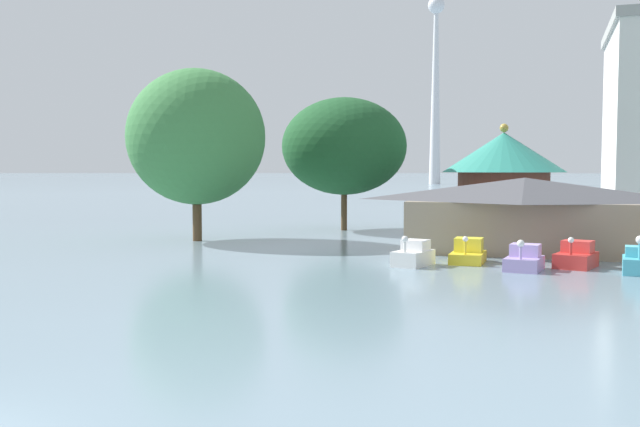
# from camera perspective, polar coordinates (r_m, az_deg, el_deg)

# --- Properties ---
(pedal_boat_white) EXTENTS (2.02, 2.71, 1.63)m
(pedal_boat_white) POSITION_cam_1_polar(r_m,az_deg,el_deg) (36.91, 7.54, -3.35)
(pedal_boat_white) COLOR white
(pedal_boat_white) RESTS_ON ground
(pedal_boat_yellow) EXTENTS (1.74, 2.80, 1.52)m
(pedal_boat_yellow) POSITION_cam_1_polar(r_m,az_deg,el_deg) (38.59, 11.86, -3.14)
(pedal_boat_yellow) COLOR yellow
(pedal_boat_yellow) RESTS_ON ground
(pedal_boat_lavender) EXTENTS (1.97, 2.66, 1.60)m
(pedal_boat_lavender) POSITION_cam_1_polar(r_m,az_deg,el_deg) (36.41, 16.15, -3.61)
(pedal_boat_lavender) COLOR #B299D8
(pedal_boat_lavender) RESTS_ON ground
(pedal_boat_red) EXTENTS (2.34, 2.92, 1.62)m
(pedal_boat_red) POSITION_cam_1_polar(r_m,az_deg,el_deg) (38.27, 19.96, -3.29)
(pedal_boat_red) COLOR red
(pedal_boat_red) RESTS_ON ground
(pedal_boat_cyan) EXTENTS (1.61, 2.51, 1.90)m
(pedal_boat_cyan) POSITION_cam_1_polar(r_m,az_deg,el_deg) (37.15, 24.30, -3.60)
(pedal_boat_cyan) COLOR #4CB7CC
(pedal_boat_cyan) RESTS_ON ground
(boathouse) EXTENTS (14.43, 6.94, 4.49)m
(boathouse) POSITION_cam_1_polar(r_m,az_deg,el_deg) (43.87, 16.14, 0.01)
(boathouse) COLOR gray
(boathouse) RESTS_ON ground
(green_roof_pavilion) EXTENTS (9.78, 9.78, 8.64)m
(green_roof_pavilion) POSITION_cam_1_polar(r_m,az_deg,el_deg) (58.69, 14.57, 3.06)
(green_roof_pavilion) COLOR brown
(green_roof_pavilion) RESTS_ON ground
(shoreline_tree_tall_left) EXTENTS (9.56, 9.56, 11.91)m
(shoreline_tree_tall_left) POSITION_cam_1_polar(r_m,az_deg,el_deg) (49.90, -9.94, 6.10)
(shoreline_tree_tall_left) COLOR brown
(shoreline_tree_tall_left) RESTS_ON ground
(shoreline_tree_mid) EXTENTS (10.16, 10.16, 10.81)m
(shoreline_tree_mid) POSITION_cam_1_polar(r_m,az_deg,el_deg) (57.84, 1.96, 5.43)
(shoreline_tree_mid) COLOR brown
(shoreline_tree_mid) RESTS_ON ground
(distant_broadcast_tower) EXTENTS (5.60, 5.60, 124.08)m
(distant_broadcast_tower) POSITION_cam_1_polar(r_m,az_deg,el_deg) (249.30, 9.33, 13.55)
(distant_broadcast_tower) COLOR silver
(distant_broadcast_tower) RESTS_ON ground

